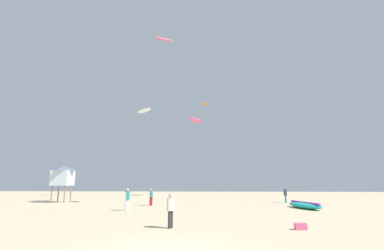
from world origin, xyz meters
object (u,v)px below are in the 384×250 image
Objects in this scene: person_midground at (151,196)px; kite_grounded_near at (305,205)px; person_right at (127,198)px; kite_aloft_4 at (144,111)px; kite_aloft_0 at (164,39)px; person_foreground at (171,208)px; cooler_box at (301,226)px; person_left at (285,194)px; lifeguard_tower at (63,175)px; kite_aloft_1 at (206,104)px; kite_aloft_2 at (196,121)px.

person_midground is 0.33× the size of kite_grounded_near.
person_right is 0.68× the size of kite_aloft_4.
kite_aloft_0 is (-15.35, 15.19, 24.11)m from kite_grounded_near.
kite_aloft_4 reaches higher than person_foreground.
person_right is 15.51m from kite_grounded_near.
kite_aloft_4 reaches higher than cooler_box.
kite_aloft_4 is at bearing -49.99° from person_foreground.
person_foreground is 21.54m from person_left.
kite_aloft_0 reaches higher than kite_aloft_4.
lifeguard_tower is 12.23m from kite_aloft_4.
person_midground is 17.61m from cooler_box.
person_foreground is 6.62m from cooler_box.
kite_aloft_1 is (-5.03, 34.46, 15.55)m from cooler_box.
kite_aloft_2 is (4.82, 4.96, -12.13)m from kite_aloft_0.
person_foreground is 1.10× the size of person_left.
person_foreground is 0.99× the size of person_right.
kite_aloft_1 reaches higher than kite_aloft_4.
kite_aloft_1 is 0.91× the size of kite_aloft_4.
person_right is 0.56× the size of kite_aloft_0.
kite_aloft_0 is (10.05, 9.02, 21.33)m from lifeguard_tower.
kite_aloft_0 reaches higher than person_right.
cooler_box is at bearing 166.74° from person_right.
person_left reaches higher than cooler_box.
kite_aloft_0 is (-4.87, 26.88, 23.36)m from person_foreground.
cooler_box is (10.35, -14.22, -0.82)m from person_midground.
kite_aloft_0 reaches higher than kite_grounded_near.
kite_aloft_1 reaches higher than person_foreground.
lifeguard_tower is 28.17m from cooler_box.
kite_aloft_0 is 1.22× the size of kite_aloft_4.
person_right reaches higher than cooler_box.
person_right reaches higher than person_midground.
kite_aloft_2 reaches higher than person_midground.
person_foreground is 23.37m from lifeguard_tower.
kite_grounded_near is (15.26, 2.70, -0.76)m from person_right.
person_right is 0.35× the size of kite_grounded_near.
person_midground is at bearing -18.65° from lifeguard_tower.
kite_aloft_4 is at bearing -61.26° from person_right.
lifeguard_tower is (-10.14, 8.88, 2.01)m from person_right.
cooler_box is 34.80m from kite_aloft_2.
cooler_box is (-3.91, -11.80, -0.12)m from kite_grounded_near.
kite_grounded_near is 18.97m from kite_aloft_4.
person_midground is 0.40× the size of lifeguard_tower.
kite_aloft_4 is at bearing -91.56° from kite_aloft_0.
lifeguard_tower reaches higher than person_left.
person_foreground is 1.05× the size of person_midground.
kite_aloft_4 is (-1.39, 1.77, 9.18)m from person_midground.
person_left is at bearing 88.97° from kite_grounded_near.
kite_aloft_0 is at bearing -57.77° from person_foreground.
lifeguard_tower reaches higher than person_foreground.
person_right is (-0.99, -5.12, 0.06)m from person_midground.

